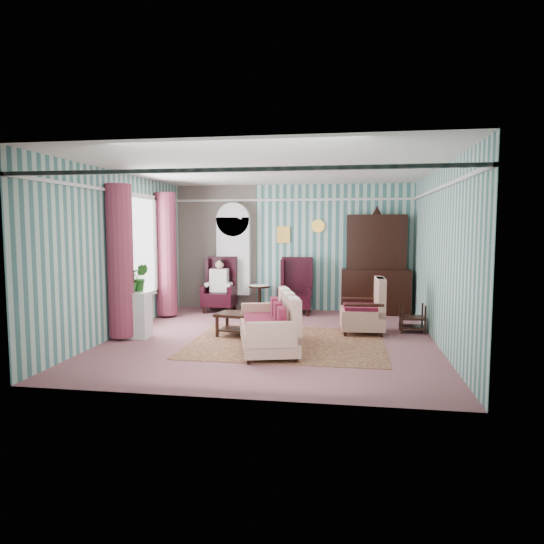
% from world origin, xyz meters
% --- Properties ---
extents(floor, '(6.00, 6.00, 0.00)m').
position_xyz_m(floor, '(0.00, 0.00, 0.00)').
color(floor, '#864E54').
rests_on(floor, ground).
extents(room_shell, '(5.53, 6.02, 2.91)m').
position_xyz_m(room_shell, '(-0.62, 0.18, 2.01)').
color(room_shell, '#3B6B69').
rests_on(room_shell, ground).
extents(bookcase, '(0.80, 0.28, 2.24)m').
position_xyz_m(bookcase, '(-1.35, 2.84, 1.12)').
color(bookcase, white).
rests_on(bookcase, floor).
extents(dresser_hutch, '(1.50, 0.56, 2.36)m').
position_xyz_m(dresser_hutch, '(1.90, 2.72, 1.18)').
color(dresser_hutch, black).
rests_on(dresser_hutch, floor).
extents(wingback_left, '(0.76, 0.80, 1.25)m').
position_xyz_m(wingback_left, '(-1.60, 2.45, 0.62)').
color(wingback_left, black).
rests_on(wingback_left, floor).
extents(wingback_right, '(0.76, 0.80, 1.25)m').
position_xyz_m(wingback_right, '(0.15, 2.45, 0.62)').
color(wingback_right, black).
rests_on(wingback_right, floor).
extents(seated_woman, '(0.44, 0.40, 1.18)m').
position_xyz_m(seated_woman, '(-1.60, 2.45, 0.59)').
color(seated_woman, beige).
rests_on(seated_woman, floor).
extents(round_side_table, '(0.50, 0.50, 0.60)m').
position_xyz_m(round_side_table, '(-0.70, 2.60, 0.30)').
color(round_side_table, black).
rests_on(round_side_table, floor).
extents(nest_table, '(0.45, 0.38, 0.54)m').
position_xyz_m(nest_table, '(2.47, 0.90, 0.27)').
color(nest_table, black).
rests_on(nest_table, floor).
extents(plant_stand, '(0.55, 0.35, 0.80)m').
position_xyz_m(plant_stand, '(-2.40, -0.30, 0.40)').
color(plant_stand, white).
rests_on(plant_stand, floor).
extents(rug, '(3.20, 2.60, 0.01)m').
position_xyz_m(rug, '(0.30, -0.30, 0.01)').
color(rug, '#4E1A1C').
rests_on(rug, floor).
extents(sofa, '(1.40, 2.01, 1.12)m').
position_xyz_m(sofa, '(0.05, -0.76, 0.56)').
color(sofa, beige).
rests_on(sofa, floor).
extents(floral_armchair, '(0.92, 0.89, 0.93)m').
position_xyz_m(floral_armchair, '(1.55, 0.66, 0.47)').
color(floral_armchair, '#BFAB94').
rests_on(floral_armchair, floor).
extents(coffee_table, '(1.03, 0.69, 0.41)m').
position_xyz_m(coffee_table, '(-0.51, 0.05, 0.21)').
color(coffee_table, black).
rests_on(coffee_table, floor).
extents(potted_plant_a, '(0.44, 0.40, 0.41)m').
position_xyz_m(potted_plant_a, '(-2.42, -0.35, 1.00)').
color(potted_plant_a, '#1B591E').
rests_on(potted_plant_a, plant_stand).
extents(potted_plant_b, '(0.32, 0.29, 0.48)m').
position_xyz_m(potted_plant_b, '(-2.32, -0.16, 1.04)').
color(potted_plant_b, '#1C541A').
rests_on(potted_plant_b, plant_stand).
extents(potted_plant_c, '(0.20, 0.20, 0.35)m').
position_xyz_m(potted_plant_c, '(-2.46, -0.25, 0.97)').
color(potted_plant_c, '#19511A').
rests_on(potted_plant_c, plant_stand).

